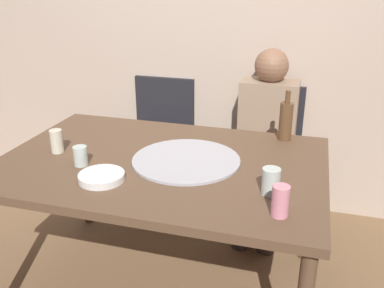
% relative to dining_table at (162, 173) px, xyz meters
% --- Properties ---
extents(ground_plane, '(8.00, 8.00, 0.00)m').
position_rel_dining_table_xyz_m(ground_plane, '(0.00, 0.00, -0.68)').
color(ground_plane, brown).
extents(back_wall, '(6.00, 0.10, 2.60)m').
position_rel_dining_table_xyz_m(back_wall, '(0.00, 1.11, 0.62)').
color(back_wall, '#BCA893').
rests_on(back_wall, ground_plane).
extents(dining_table, '(1.56, 1.05, 0.75)m').
position_rel_dining_table_xyz_m(dining_table, '(0.00, 0.00, 0.00)').
color(dining_table, brown).
rests_on(dining_table, ground_plane).
extents(pizza_tray, '(0.52, 0.52, 0.01)m').
position_rel_dining_table_xyz_m(pizza_tray, '(0.12, 0.02, 0.08)').
color(pizza_tray, '#ADADB2').
rests_on(pizza_tray, dining_table).
extents(wine_bottle, '(0.07, 0.07, 0.27)m').
position_rel_dining_table_xyz_m(wine_bottle, '(0.55, 0.44, 0.18)').
color(wine_bottle, brown).
rests_on(wine_bottle, dining_table).
extents(tumbler_near, '(0.08, 0.08, 0.11)m').
position_rel_dining_table_xyz_m(tumbler_near, '(0.54, -0.19, 0.13)').
color(tumbler_near, '#B7C6BC').
rests_on(tumbler_near, dining_table).
extents(tumbler_far, '(0.06, 0.06, 0.12)m').
position_rel_dining_table_xyz_m(tumbler_far, '(-0.54, -0.05, 0.13)').
color(tumbler_far, beige).
rests_on(tumbler_far, dining_table).
extents(wine_glass, '(0.07, 0.07, 0.09)m').
position_rel_dining_table_xyz_m(wine_glass, '(-0.34, -0.16, 0.12)').
color(wine_glass, '#B7C6BC').
rests_on(wine_glass, dining_table).
extents(soda_can, '(0.07, 0.07, 0.12)m').
position_rel_dining_table_xyz_m(soda_can, '(0.60, -0.35, 0.13)').
color(soda_can, pink).
rests_on(soda_can, dining_table).
extents(plate_stack, '(0.20, 0.20, 0.03)m').
position_rel_dining_table_xyz_m(plate_stack, '(-0.18, -0.27, 0.09)').
color(plate_stack, white).
rests_on(plate_stack, dining_table).
extents(chair_left, '(0.44, 0.44, 0.90)m').
position_rel_dining_table_xyz_m(chair_left, '(-0.35, 0.92, -0.17)').
color(chair_left, black).
rests_on(chair_left, ground_plane).
extents(chair_right, '(0.44, 0.44, 0.90)m').
position_rel_dining_table_xyz_m(chair_right, '(0.41, 0.92, -0.17)').
color(chair_right, black).
rests_on(chair_right, ground_plane).
extents(guest_in_sweater, '(0.36, 0.56, 1.17)m').
position_rel_dining_table_xyz_m(guest_in_sweater, '(0.41, 0.77, -0.04)').
color(guest_in_sweater, '#937A60').
rests_on(guest_in_sweater, ground_plane).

